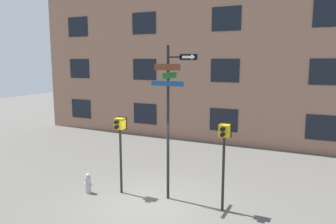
{
  "coord_description": "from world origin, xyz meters",
  "views": [
    {
      "loc": [
        4.67,
        -8.48,
        4.44
      ],
      "look_at": [
        0.34,
        0.65,
        2.85
      ],
      "focal_mm": 35.0,
      "sensor_mm": 36.0,
      "label": 1
    }
  ],
  "objects_px": {
    "street_sign_pole": "(170,109)",
    "fire_hydrant": "(88,183)",
    "pedestrian_signal_left": "(120,135)",
    "pedestrian_signal_right": "(224,144)"
  },
  "relations": [
    {
      "from": "street_sign_pole",
      "to": "fire_hydrant",
      "type": "relative_size",
      "value": 7.16
    },
    {
      "from": "pedestrian_signal_left",
      "to": "street_sign_pole",
      "type": "bearing_deg",
      "value": 8.68
    },
    {
      "from": "pedestrian_signal_right",
      "to": "street_sign_pole",
      "type": "bearing_deg",
      "value": 177.87
    },
    {
      "from": "pedestrian_signal_left",
      "to": "fire_hydrant",
      "type": "xyz_separation_m",
      "value": [
        -1.01,
        -0.49,
        -1.69
      ]
    },
    {
      "from": "pedestrian_signal_right",
      "to": "fire_hydrant",
      "type": "distance_m",
      "value": 4.84
    },
    {
      "from": "pedestrian_signal_right",
      "to": "fire_hydrant",
      "type": "xyz_separation_m",
      "value": [
        -4.47,
        -0.68,
        -1.71
      ]
    },
    {
      "from": "pedestrian_signal_left",
      "to": "fire_hydrant",
      "type": "bearing_deg",
      "value": -154.23
    },
    {
      "from": "street_sign_pole",
      "to": "pedestrian_signal_left",
      "type": "relative_size",
      "value": 1.89
    },
    {
      "from": "street_sign_pole",
      "to": "pedestrian_signal_right",
      "type": "xyz_separation_m",
      "value": [
        1.77,
        -0.07,
        -0.91
      ]
    },
    {
      "from": "pedestrian_signal_left",
      "to": "fire_hydrant",
      "type": "relative_size",
      "value": 3.79
    }
  ]
}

